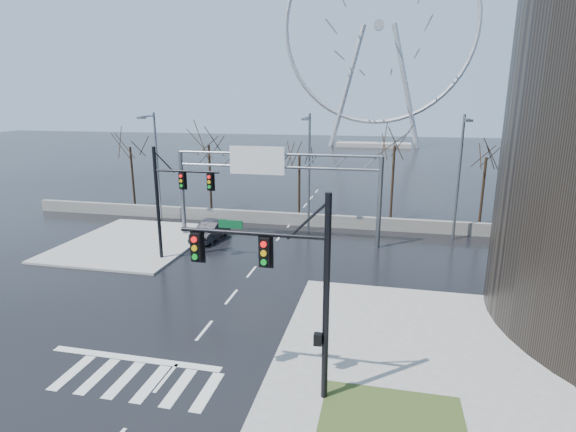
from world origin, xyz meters
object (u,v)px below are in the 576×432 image
(sign_gantry, at_px, (271,177))
(ferris_wheel, at_px, (378,34))
(signal_mast_far, at_px, (172,194))
(car, at_px, (210,230))
(signal_mast_near, at_px, (289,277))

(sign_gantry, distance_m, ferris_wheel, 82.91)
(sign_gantry, bearing_deg, signal_mast_far, -132.47)
(signal_mast_far, xyz_separation_m, car, (0.48, 5.34, -4.07))
(signal_mast_near, xyz_separation_m, sign_gantry, (-5.52, 19.00, 0.31))
(signal_mast_far, relative_size, sign_gantry, 0.49)
(signal_mast_near, xyz_separation_m, car, (-10.53, 18.34, -4.11))
(signal_mast_near, distance_m, car, 21.55)
(ferris_wheel, bearing_deg, signal_mast_near, -89.92)
(signal_mast_far, height_order, ferris_wheel, ferris_wheel)
(signal_mast_near, distance_m, sign_gantry, 19.79)
(sign_gantry, bearing_deg, signal_mast_near, -73.81)
(signal_mast_far, relative_size, ferris_wheel, 0.16)
(signal_mast_far, bearing_deg, sign_gantry, 47.53)
(signal_mast_near, distance_m, ferris_wheel, 101.29)
(sign_gantry, xyz_separation_m, ferris_wheel, (5.38, 80.04, 20.95))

